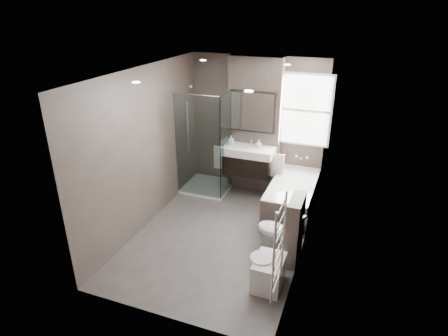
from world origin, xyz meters
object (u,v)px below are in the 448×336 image
at_px(vanity, 248,160).
at_px(bathtub, 292,196).
at_px(toilet, 278,233).
at_px(bidet, 268,272).

height_order(vanity, bathtub, vanity).
bearing_deg(toilet, vanity, -131.02).
xyz_separation_m(vanity, bidet, (1.01, -2.36, -0.52)).
distance_m(vanity, bidet, 2.62).
bearing_deg(vanity, toilet, -59.15).
relative_size(vanity, bathtub, 0.59).
bearing_deg(toilet, bathtub, -159.89).
height_order(vanity, bidet, vanity).
distance_m(bathtub, toilet, 1.30).
bearing_deg(bidet, toilet, 93.43).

